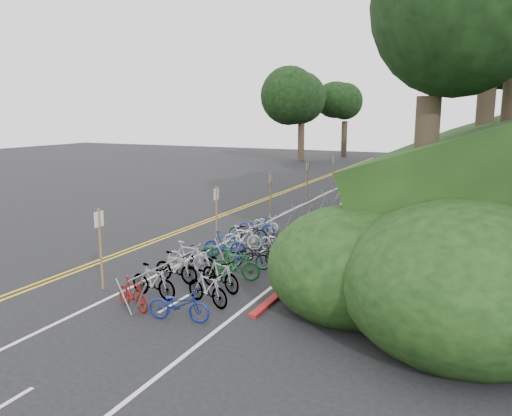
{
  "coord_description": "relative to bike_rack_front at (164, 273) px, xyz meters",
  "views": [
    {
      "loc": [
        11.4,
        -13.83,
        5.66
      ],
      "look_at": [
        1.69,
        6.79,
        1.3
      ],
      "focal_mm": 35.0,
      "sensor_mm": 36.0,
      "label": 1
    }
  ],
  "objects": [
    {
      "name": "red_curb",
      "position": [
        3.14,
        13.71,
        -0.76
      ],
      "size": [
        0.25,
        28.0,
        0.1
      ],
      "primitive_type": "cube",
      "color": "maroon",
      "rests_on": "ground"
    },
    {
      "name": "signpost_near",
      "position": [
        -2.3,
        -0.21,
        0.72
      ],
      "size": [
        0.08,
        0.4,
        2.68
      ],
      "color": "brown",
      "rests_on": "ground"
    },
    {
      "name": "bike_racks_rest",
      "position": [
        0.44,
        14.71,
        0.05
      ],
      "size": [
        1.14,
        23.0,
        1.17
      ],
      "color": "gray",
      "rests_on": "ground"
    },
    {
      "name": "ground",
      "position": [
        -2.56,
        1.71,
        -0.81
      ],
      "size": [
        120.0,
        120.0,
        0.0
      ],
      "primitive_type": "plane",
      "color": "black",
      "rests_on": "ground"
    },
    {
      "name": "bike_valet",
      "position": [
        0.39,
        3.96,
        -0.32
      ],
      "size": [
        3.4,
        12.4,
        1.1
      ],
      "color": "maroon",
      "rests_on": "ground"
    },
    {
      "name": "tree_cluster",
      "position": [
        7.2,
        23.74,
        9.82
      ],
      "size": [
        31.66,
        53.38,
        16.96
      ],
      "color": "#2D2319",
      "rests_on": "ground"
    },
    {
      "name": "bike_front",
      "position": [
        -0.76,
        2.51,
        -0.25
      ],
      "size": [
        0.57,
        1.86,
        1.11
      ],
      "primitive_type": "imported",
      "rotation": [
        0.0,
        0.0,
        1.54
      ],
      "color": "#9E9EA3",
      "rests_on": "ground"
    },
    {
      "name": "road_markings",
      "position": [
        -1.92,
        11.8,
        -0.8
      ],
      "size": [
        7.47,
        80.0,
        0.01
      ],
      "color": "gold",
      "rests_on": "ground"
    },
    {
      "name": "bike_rack_front",
      "position": [
        0.0,
        0.0,
        0.0
      ],
      "size": [
        1.1,
        3.35,
        1.07
      ],
      "color": "gray",
      "rests_on": "ground"
    },
    {
      "name": "signposts_rest",
      "position": [
        -1.96,
        15.71,
        0.62
      ],
      "size": [
        0.08,
        18.4,
        2.5
      ],
      "color": "brown",
      "rests_on": "ground"
    }
  ]
}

